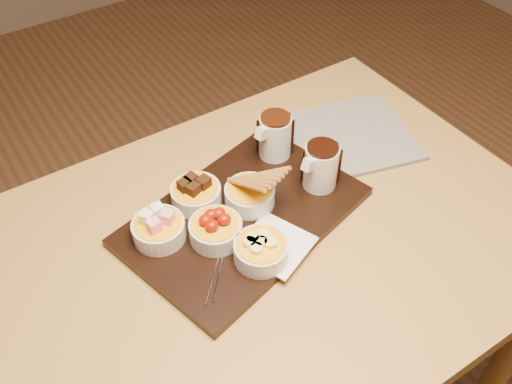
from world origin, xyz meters
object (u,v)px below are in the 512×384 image
bowl_strawberries (216,231)px  pitcher_milk_chocolate (275,137)px  pitcher_dark_chocolate (321,167)px  serving_board (243,216)px  dining_table (248,277)px  newspaper (341,138)px

bowl_strawberries → pitcher_milk_chocolate: bearing=31.0°
pitcher_dark_chocolate → pitcher_milk_chocolate: same height
serving_board → pitcher_milk_chocolate: pitcher_milk_chocolate is taller
serving_board → pitcher_milk_chocolate: size_ratio=4.85×
dining_table → pitcher_milk_chocolate: pitcher_milk_chocolate is taller
pitcher_dark_chocolate → newspaper: 0.18m
serving_board → newspaper: serving_board is taller
bowl_strawberries → dining_table: bearing=-38.8°
bowl_strawberries → pitcher_dark_chocolate: 0.25m
newspaper → pitcher_milk_chocolate: bearing=-174.8°
bowl_strawberries → newspaper: (0.39, 0.11, -0.03)m
dining_table → serving_board: serving_board is taller
dining_table → serving_board: 0.13m
dining_table → serving_board: bearing=64.2°
pitcher_dark_chocolate → pitcher_milk_chocolate: size_ratio=1.00×
dining_table → bowl_strawberries: bowl_strawberries is taller
dining_table → pitcher_dark_chocolate: pitcher_dark_chocolate is taller
dining_table → serving_board: (0.03, 0.06, 0.11)m
bowl_strawberries → serving_board: bearing=18.2°
pitcher_milk_chocolate → serving_board: bearing=-158.2°
pitcher_milk_chocolate → newspaper: size_ratio=0.30×
dining_table → pitcher_dark_chocolate: (0.20, 0.05, 0.16)m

